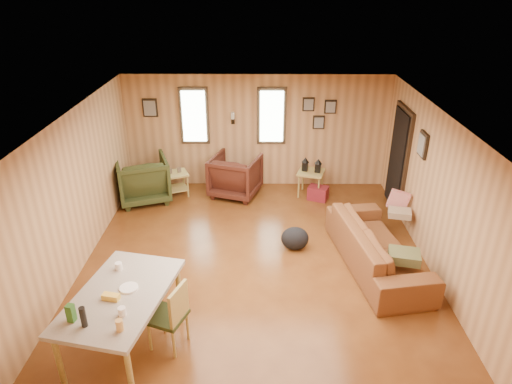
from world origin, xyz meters
TOP-DOWN VIEW (x-y plane):
  - room at (0.17, 0.27)m, footprint 5.54×6.04m
  - sofa at (1.91, -0.10)m, footprint 1.09×2.48m
  - recliner_brown at (-0.44, 2.45)m, footprint 1.15×1.11m
  - recliner_green at (-2.30, 2.19)m, footprint 1.24×1.20m
  - end_table at (-1.68, 2.41)m, footprint 0.62×0.60m
  - side_table at (1.12, 2.45)m, footprint 0.64×0.64m
  - cooler at (1.26, 2.24)m, footprint 0.47×0.41m
  - backpack at (0.65, 0.37)m, footprint 0.55×0.47m
  - sofa_pillows at (2.34, 0.17)m, footprint 0.81×1.95m
  - dining_table at (-1.58, -1.93)m, footprint 1.31×1.82m
  - dining_chair at (-1.00, -1.88)m, footprint 0.54×0.54m

SIDE VIEW (x-z plane):
  - cooler at x=1.26m, z-range 0.00..0.28m
  - backpack at x=0.65m, z-range 0.00..0.40m
  - end_table at x=-1.68m, z-range 0.04..0.66m
  - sofa at x=1.91m, z-range 0.00..0.94m
  - recliner_brown at x=-0.44m, z-range 0.00..0.95m
  - recliner_green at x=-2.30m, z-range 0.00..1.01m
  - sofa_pillows at x=2.34m, z-range 0.31..0.71m
  - dining_chair at x=-1.00m, z-range 0.06..0.98m
  - side_table at x=1.12m, z-range 0.15..0.97m
  - dining_table at x=-1.58m, z-range 0.23..1.31m
  - room at x=0.17m, z-range -0.02..2.43m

